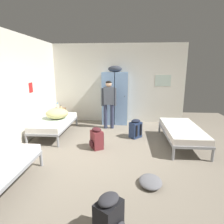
{
  "coord_description": "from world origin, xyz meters",
  "views": [
    {
      "loc": [
        0.36,
        -4.16,
        2.0
      ],
      "look_at": [
        0.0,
        0.28,
        0.95
      ],
      "focal_mm": 30.23,
      "sensor_mm": 36.0,
      "label": 1
    }
  ],
  "objects_px": {
    "shelf_unit": "(60,114)",
    "water_bottle": "(57,106)",
    "bed_left_rear": "(55,122)",
    "bedding_heap": "(57,113)",
    "lotion_bottle": "(61,107)",
    "locker_bank": "(115,97)",
    "bed_right": "(182,131)",
    "person_traveler": "(109,100)",
    "backpack_black": "(109,217)",
    "backpack_navy": "(135,129)",
    "backpack_maroon": "(96,139)",
    "clothes_pile_grey": "(150,182)"
  },
  "relations": [
    {
      "from": "locker_bank",
      "to": "lotion_bottle",
      "type": "relative_size",
      "value": 15.82
    },
    {
      "from": "water_bottle",
      "to": "backpack_black",
      "type": "relative_size",
      "value": 0.38
    },
    {
      "from": "bed_left_rear",
      "to": "bedding_heap",
      "type": "distance_m",
      "value": 0.28
    },
    {
      "from": "backpack_black",
      "to": "shelf_unit",
      "type": "bearing_deg",
      "value": 115.98
    },
    {
      "from": "bedding_heap",
      "to": "water_bottle",
      "type": "distance_m",
      "value": 1.16
    },
    {
      "from": "backpack_navy",
      "to": "bed_right",
      "type": "bearing_deg",
      "value": -19.83
    },
    {
      "from": "shelf_unit",
      "to": "backpack_navy",
      "type": "height_order",
      "value": "shelf_unit"
    },
    {
      "from": "clothes_pile_grey",
      "to": "lotion_bottle",
      "type": "bearing_deg",
      "value": 128.71
    },
    {
      "from": "bed_right",
      "to": "bedding_heap",
      "type": "xyz_separation_m",
      "value": [
        -3.57,
        0.57,
        0.26
      ]
    },
    {
      "from": "person_traveler",
      "to": "backpack_maroon",
      "type": "bearing_deg",
      "value": -95.21
    },
    {
      "from": "backpack_maroon",
      "to": "bedding_heap",
      "type": "bearing_deg",
      "value": 143.72
    },
    {
      "from": "shelf_unit",
      "to": "backpack_black",
      "type": "xyz_separation_m",
      "value": [
        2.24,
        -4.6,
        -0.09
      ]
    },
    {
      "from": "locker_bank",
      "to": "shelf_unit",
      "type": "bearing_deg",
      "value": -174.27
    },
    {
      "from": "backpack_black",
      "to": "bed_left_rear",
      "type": "bearing_deg",
      "value": 119.99
    },
    {
      "from": "backpack_maroon",
      "to": "backpack_navy",
      "type": "bearing_deg",
      "value": 40.74
    },
    {
      "from": "locker_bank",
      "to": "bedding_heap",
      "type": "xyz_separation_m",
      "value": [
        -1.68,
        -1.28,
        -0.32
      ]
    },
    {
      "from": "bed_right",
      "to": "person_traveler",
      "type": "xyz_separation_m",
      "value": [
        -2.06,
        1.23,
        0.58
      ]
    },
    {
      "from": "locker_bank",
      "to": "clothes_pile_grey",
      "type": "height_order",
      "value": "locker_bank"
    },
    {
      "from": "clothes_pile_grey",
      "to": "bedding_heap",
      "type": "bearing_deg",
      "value": 136.16
    },
    {
      "from": "locker_bank",
      "to": "backpack_navy",
      "type": "xyz_separation_m",
      "value": [
        0.69,
        -1.41,
        -0.71
      ]
    },
    {
      "from": "water_bottle",
      "to": "lotion_bottle",
      "type": "height_order",
      "value": "water_bottle"
    },
    {
      "from": "water_bottle",
      "to": "backpack_black",
      "type": "bearing_deg",
      "value": -63.32
    },
    {
      "from": "backpack_black",
      "to": "person_traveler",
      "type": "bearing_deg",
      "value": 95.63
    },
    {
      "from": "bedding_heap",
      "to": "clothes_pile_grey",
      "type": "bearing_deg",
      "value": -43.84
    },
    {
      "from": "shelf_unit",
      "to": "bedding_heap",
      "type": "distance_m",
      "value": 1.16
    },
    {
      "from": "locker_bank",
      "to": "backpack_maroon",
      "type": "xyz_separation_m",
      "value": [
        -0.32,
        -2.28,
        -0.71
      ]
    },
    {
      "from": "shelf_unit",
      "to": "backpack_navy",
      "type": "relative_size",
      "value": 1.04
    },
    {
      "from": "bed_right",
      "to": "backpack_black",
      "type": "xyz_separation_m",
      "value": [
        -1.65,
        -2.96,
        -0.12
      ]
    },
    {
      "from": "bedding_heap",
      "to": "lotion_bottle",
      "type": "height_order",
      "value": "bedding_heap"
    },
    {
      "from": "locker_bank",
      "to": "backpack_navy",
      "type": "height_order",
      "value": "locker_bank"
    },
    {
      "from": "bedding_heap",
      "to": "clothes_pile_grey",
      "type": "height_order",
      "value": "bedding_heap"
    },
    {
      "from": "shelf_unit",
      "to": "backpack_maroon",
      "type": "distance_m",
      "value": 2.67
    },
    {
      "from": "bedding_heap",
      "to": "person_traveler",
      "type": "height_order",
      "value": "person_traveler"
    },
    {
      "from": "lotion_bottle",
      "to": "bedding_heap",
      "type": "bearing_deg",
      "value": -76.79
    },
    {
      "from": "shelf_unit",
      "to": "water_bottle",
      "type": "xyz_separation_m",
      "value": [
        -0.08,
        0.02,
        0.32
      ]
    },
    {
      "from": "bed_right",
      "to": "locker_bank",
      "type": "bearing_deg",
      "value": 135.74
    },
    {
      "from": "bed_right",
      "to": "bedding_heap",
      "type": "bearing_deg",
      "value": 170.99
    },
    {
      "from": "backpack_maroon",
      "to": "backpack_black",
      "type": "bearing_deg",
      "value": -77.38
    },
    {
      "from": "shelf_unit",
      "to": "water_bottle",
      "type": "relative_size",
      "value": 2.75
    },
    {
      "from": "bed_left_rear",
      "to": "person_traveler",
      "type": "bearing_deg",
      "value": 25.05
    },
    {
      "from": "backpack_black",
      "to": "lotion_bottle",
      "type": "bearing_deg",
      "value": 115.46
    },
    {
      "from": "locker_bank",
      "to": "backpack_black",
      "type": "height_order",
      "value": "locker_bank"
    },
    {
      "from": "shelf_unit",
      "to": "backpack_navy",
      "type": "distance_m",
      "value": 2.94
    },
    {
      "from": "person_traveler",
      "to": "backpack_navy",
      "type": "bearing_deg",
      "value": -42.95
    },
    {
      "from": "bed_right",
      "to": "backpack_maroon",
      "type": "height_order",
      "value": "backpack_maroon"
    },
    {
      "from": "bed_right",
      "to": "lotion_bottle",
      "type": "relative_size",
      "value": 14.52
    },
    {
      "from": "bedding_heap",
      "to": "clothes_pile_grey",
      "type": "relative_size",
      "value": 1.36
    },
    {
      "from": "person_traveler",
      "to": "water_bottle",
      "type": "bearing_deg",
      "value": 167.22
    },
    {
      "from": "backpack_black",
      "to": "backpack_maroon",
      "type": "bearing_deg",
      "value": 102.62
    },
    {
      "from": "water_bottle",
      "to": "backpack_navy",
      "type": "height_order",
      "value": "water_bottle"
    }
  ]
}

